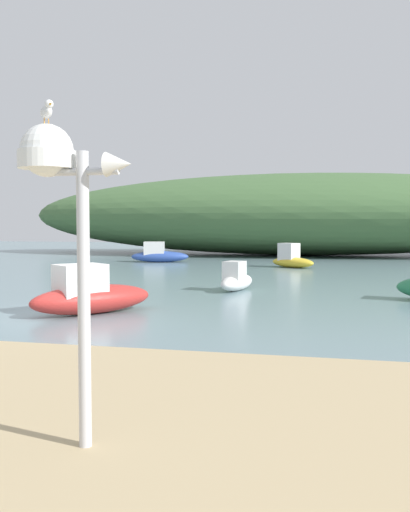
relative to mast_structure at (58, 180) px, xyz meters
name	(u,v)px	position (x,y,z in m)	size (l,w,h in m)	color
ground_plane	(48,319)	(-4.35, 7.70, -2.75)	(120.00, 120.00, 0.00)	gray
distant_hill	(296,214)	(-0.51, 39.51, 0.40)	(43.48, 13.56, 6.30)	#476B3D
mast_structure	(58,180)	(0.00, 0.00, 0.00)	(1.12, 0.54, 3.07)	silver
seagull_on_radar	(47,111)	(-0.10, -0.01, 0.65)	(0.24, 0.24, 0.21)	orange
motorboat_by_sandbar	(159,255)	(-8.22, 28.68, -2.27)	(3.73, 1.89, 1.28)	#2D4C9E
motorboat_mid_channel	(90,295)	(-3.69, 8.68, -2.25)	(3.00, 3.40, 1.31)	#B72D28
motorboat_east_reach	(236,279)	(-0.85, 14.69, -2.35)	(1.20, 2.51, 1.05)	white
motorboat_near_shore	(291,259)	(0.22, 26.07, -2.28)	(2.81, 2.35, 1.33)	gold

